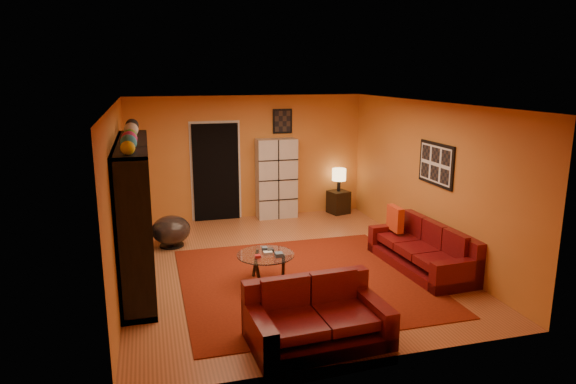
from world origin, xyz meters
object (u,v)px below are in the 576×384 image
object	(u,v)px
bowl_chair	(171,230)
storage_cabinet	(276,179)
tv	(139,216)
table_lamp	(339,175)
entertainment_unit	(136,212)
sofa	(426,251)
side_table	(338,202)
coffee_table	(266,257)
loveseat	(315,317)

from	to	relation	value
bowl_chair	storage_cabinet	bearing A→B (deg)	30.96
tv	table_lamp	world-z (taller)	tv
entertainment_unit	sofa	distance (m)	4.53
side_table	coffee_table	bearing A→B (deg)	-126.01
storage_cabinet	side_table	distance (m)	1.53
tv	table_lamp	distance (m)	5.05
entertainment_unit	table_lamp	world-z (taller)	entertainment_unit
loveseat	storage_cabinet	size ratio (longest dim) A/B	0.96
tv	storage_cabinet	xyz separation A→B (m)	(2.79, 2.85, -0.16)
entertainment_unit	loveseat	size ratio (longest dim) A/B	1.84
entertainment_unit	table_lamp	size ratio (longest dim) A/B	5.93
side_table	table_lamp	bearing A→B (deg)	45.00
entertainment_unit	tv	world-z (taller)	entertainment_unit
table_lamp	side_table	bearing A→B (deg)	-135.00
sofa	tv	bearing A→B (deg)	168.13
coffee_table	sofa	bearing A→B (deg)	-2.71
sofa	coffee_table	bearing A→B (deg)	174.14
entertainment_unit	storage_cabinet	world-z (taller)	entertainment_unit
tv	loveseat	world-z (taller)	tv
loveseat	bowl_chair	distance (m)	4.10
coffee_table	bowl_chair	distance (m)	2.39
sofa	side_table	world-z (taller)	sofa
tv	side_table	xyz separation A→B (m)	(4.20, 2.80, -0.76)
side_table	table_lamp	xyz separation A→B (m)	(0.00, 0.00, 0.61)
entertainment_unit	tv	bearing A→B (deg)	-47.65
bowl_chair	side_table	xyz separation A→B (m)	(3.70, 1.32, -0.05)
table_lamp	loveseat	bearing A→B (deg)	-113.63
coffee_table	storage_cabinet	distance (m)	3.58
loveseat	bowl_chair	xyz separation A→B (m)	(-1.45, 3.84, 0.02)
tv	side_table	distance (m)	5.10
entertainment_unit	storage_cabinet	distance (m)	3.99
coffee_table	bowl_chair	bearing A→B (deg)	122.22
bowl_chair	table_lamp	distance (m)	3.97
tv	side_table	world-z (taller)	tv
coffee_table	side_table	xyz separation A→B (m)	(2.43, 3.34, -0.14)
loveseat	entertainment_unit	bearing A→B (deg)	36.17
table_lamp	coffee_table	bearing A→B (deg)	-126.01
tv	entertainment_unit	bearing A→B (deg)	42.35
tv	sofa	distance (m)	4.47
tv	sofa	bearing A→B (deg)	-98.72
loveseat	side_table	size ratio (longest dim) A/B	3.26
tv	coffee_table	world-z (taller)	tv
sofa	bowl_chair	world-z (taller)	sofa
entertainment_unit	side_table	world-z (taller)	entertainment_unit
tv	storage_cabinet	world-z (taller)	storage_cabinet
coffee_table	table_lamp	bearing A→B (deg)	53.99
loveseat	tv	bearing A→B (deg)	36.10
loveseat	coffee_table	distance (m)	1.83
tv	coffee_table	size ratio (longest dim) A/B	1.17
bowl_chair	entertainment_unit	bearing A→B (deg)	-110.91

